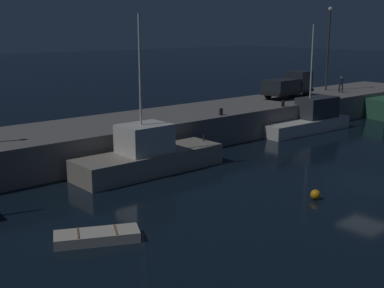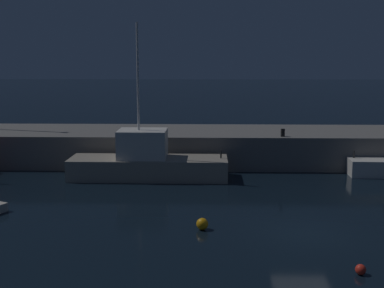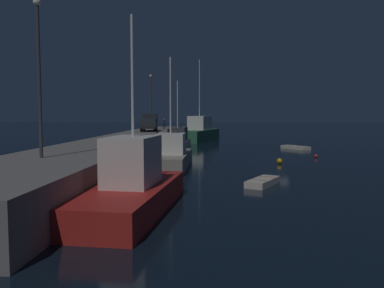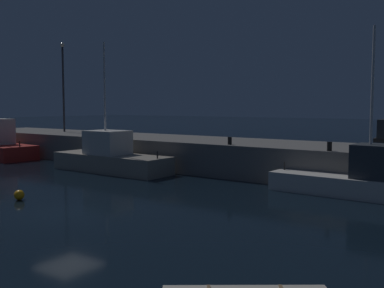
{
  "view_description": "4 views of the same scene",
  "coord_description": "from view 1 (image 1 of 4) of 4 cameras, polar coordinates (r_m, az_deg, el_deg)",
  "views": [
    {
      "loc": [
        -26.04,
        -14.69,
        8.84
      ],
      "look_at": [
        -4.91,
        9.68,
        1.46
      ],
      "focal_mm": 47.86,
      "sensor_mm": 36.0,
      "label": 1
    },
    {
      "loc": [
        -4.22,
        -21.98,
        7.53
      ],
      "look_at": [
        -5.17,
        11.93,
        1.93
      ],
      "focal_mm": 49.4,
      "sensor_mm": 36.0,
      "label": 2
    },
    {
      "loc": [
        -42.8,
        6.08,
        4.86
      ],
      "look_at": [
        -2.45,
        8.89,
        1.7
      ],
      "focal_mm": 37.48,
      "sensor_mm": 36.0,
      "label": 3
    },
    {
      "loc": [
        16.43,
        -13.09,
        4.91
      ],
      "look_at": [
        -1.59,
        11.97,
        2.28
      ],
      "focal_mm": 41.91,
      "sensor_mm": 36.0,
      "label": 4
    }
  ],
  "objects": [
    {
      "name": "ground_plane",
      "position": [
        31.18,
        18.87,
        -4.3
      ],
      "size": [
        320.0,
        320.0,
        0.0
      ],
      "primitive_type": "plane",
      "color": "black"
    },
    {
      "name": "pier_quay",
      "position": [
        40.84,
        -0.42,
        2.03
      ],
      "size": [
        63.32,
        7.04,
        2.29
      ],
      "color": "slate",
      "rests_on": "ground"
    },
    {
      "name": "fishing_boat_blue",
      "position": [
        45.56,
        12.87,
        2.71
      ],
      "size": [
        9.55,
        2.92,
        9.09
      ],
      "color": "silver",
      "rests_on": "ground"
    },
    {
      "name": "fishing_boat_white",
      "position": [
        31.85,
        -4.88,
        -1.31
      ],
      "size": [
        9.84,
        2.95,
        9.61
      ],
      "color": "gray",
      "rests_on": "ground"
    },
    {
      "name": "dinghy_orange_near",
      "position": [
        22.29,
        -10.55,
        -10.1
      ],
      "size": [
        3.74,
        2.7,
        0.47
      ],
      "color": "beige",
      "rests_on": "ground"
    },
    {
      "name": "mooring_buoy_near",
      "position": [
        27.74,
        13.59,
        -5.5
      ],
      "size": [
        0.53,
        0.53,
        0.53
      ],
      "primitive_type": "sphere",
      "color": "orange",
      "rests_on": "ground"
    },
    {
      "name": "lamp_post_east",
      "position": [
        56.16,
        14.96,
        10.86
      ],
      "size": [
        0.44,
        0.44,
        8.58
      ],
      "color": "#38383D",
      "rests_on": "pier_quay"
    },
    {
      "name": "utility_truck",
      "position": [
        49.74,
        10.77,
        6.5
      ],
      "size": [
        6.1,
        2.64,
        2.41
      ],
      "color": "black",
      "rests_on": "pier_quay"
    },
    {
      "name": "dockworker",
      "position": [
        54.81,
        16.29,
        6.49
      ],
      "size": [
        0.41,
        0.41,
        1.62
      ],
      "color": "black",
      "rests_on": "pier_quay"
    },
    {
      "name": "bollard_west",
      "position": [
        39.08,
        3.26,
        3.61
      ],
      "size": [
        0.28,
        0.28,
        0.52
      ],
      "primitive_type": "cylinder",
      "color": "black",
      "rests_on": "pier_quay"
    },
    {
      "name": "bollard_central",
      "position": [
        43.93,
        10.1,
        4.47
      ],
      "size": [
        0.28,
        0.28,
        0.54
      ],
      "primitive_type": "cylinder",
      "color": "black",
      "rests_on": "pier_quay"
    }
  ]
}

